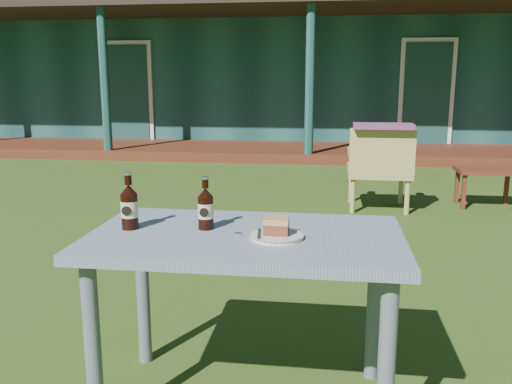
# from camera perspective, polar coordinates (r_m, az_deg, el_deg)

# --- Properties ---
(ground) EXTENTS (80.00, 80.00, 0.00)m
(ground) POSITION_cam_1_polar(r_m,az_deg,el_deg) (3.82, 2.63, -8.10)
(ground) COLOR #334916
(pavilion) EXTENTS (15.80, 8.30, 3.45)m
(pavilion) POSITION_cam_1_polar(r_m,az_deg,el_deg) (12.97, 6.48, 13.12)
(pavilion) COLOR #1A4440
(pavilion) RESTS_ON ground
(cafe_table) EXTENTS (1.20, 0.70, 0.72)m
(cafe_table) POSITION_cam_1_polar(r_m,az_deg,el_deg) (2.11, -1.09, -7.01)
(cafe_table) COLOR slate
(cafe_table) RESTS_ON ground
(plate) EXTENTS (0.20, 0.20, 0.01)m
(plate) POSITION_cam_1_polar(r_m,az_deg,el_deg) (2.02, 2.19, -4.64)
(plate) COLOR silver
(plate) RESTS_ON cafe_table
(cake_slice) EXTENTS (0.09, 0.09, 0.06)m
(cake_slice) POSITION_cam_1_polar(r_m,az_deg,el_deg) (2.02, 2.17, -3.53)
(cake_slice) COLOR brown
(cake_slice) RESTS_ON plate
(fork) EXTENTS (0.03, 0.14, 0.00)m
(fork) POSITION_cam_1_polar(r_m,az_deg,el_deg) (2.02, 0.32, -4.44)
(fork) COLOR silver
(fork) RESTS_ON plate
(cola_bottle_near) EXTENTS (0.06, 0.06, 0.21)m
(cola_bottle_near) POSITION_cam_1_polar(r_m,az_deg,el_deg) (2.13, -5.32, -1.71)
(cola_bottle_near) COLOR black
(cola_bottle_near) RESTS_ON cafe_table
(cola_bottle_far) EXTENTS (0.07, 0.07, 0.23)m
(cola_bottle_far) POSITION_cam_1_polar(r_m,az_deg,el_deg) (2.18, -13.19, -1.48)
(cola_bottle_far) COLOR black
(cola_bottle_far) RESTS_ON cafe_table
(bottle_cap) EXTENTS (0.03, 0.03, 0.01)m
(bottle_cap) POSITION_cam_1_polar(r_m,az_deg,el_deg) (2.06, -1.89, -4.42)
(bottle_cap) COLOR silver
(bottle_cap) RESTS_ON cafe_table
(armchair_left) EXTENTS (0.62, 0.58, 0.84)m
(armchair_left) POSITION_cam_1_polar(r_m,az_deg,el_deg) (5.53, 12.90, 2.89)
(armchair_left) COLOR tan
(armchair_left) RESTS_ON ground
(floral_throw) EXTENTS (0.56, 0.24, 0.05)m
(floral_throw) POSITION_cam_1_polar(r_m,az_deg,el_deg) (5.31, 13.25, 6.77)
(floral_throw) COLOR #6C375F
(floral_throw) RESTS_ON armchair_left
(side_table) EXTENTS (0.60, 0.40, 0.40)m
(side_table) POSITION_cam_1_polar(r_m,az_deg,el_deg) (6.03, 23.14, 1.72)
(side_table) COLOR #522314
(side_table) RESTS_ON ground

